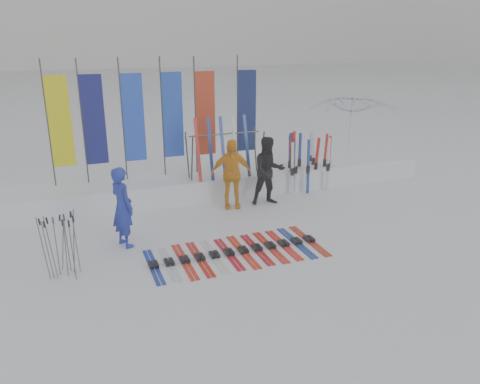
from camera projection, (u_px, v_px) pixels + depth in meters
name	position (u px, v px, depth m)	size (l,w,h in m)	color
ground	(259.00, 265.00, 9.25)	(120.00, 120.00, 0.00)	white
snow_bank	(196.00, 185.00, 13.23)	(14.00, 1.60, 0.60)	white
person_blue	(122.00, 207.00, 9.85)	(0.64, 0.42, 1.75)	#1B2C9F
person_black	(269.00, 171.00, 12.34)	(0.89, 0.69, 1.83)	black
person_yellow	(231.00, 174.00, 12.08)	(1.07, 0.45, 1.82)	orange
tent_canopy	(352.00, 134.00, 15.13)	(2.80, 2.86, 2.57)	white
ski_row	(236.00, 252.00, 9.75)	(3.62, 1.69, 0.07)	#162B99
pole_cluster	(62.00, 246.00, 8.68)	(0.67, 0.52, 1.25)	#595B60
feather_flags	(154.00, 117.00, 12.51)	(5.63, 0.11, 3.20)	#383A3F
ski_rack	(225.00, 148.00, 12.78)	(2.04, 0.80, 1.23)	#383A3F
upright_skis	(304.00, 162.00, 13.70)	(1.50, 1.22, 1.67)	red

